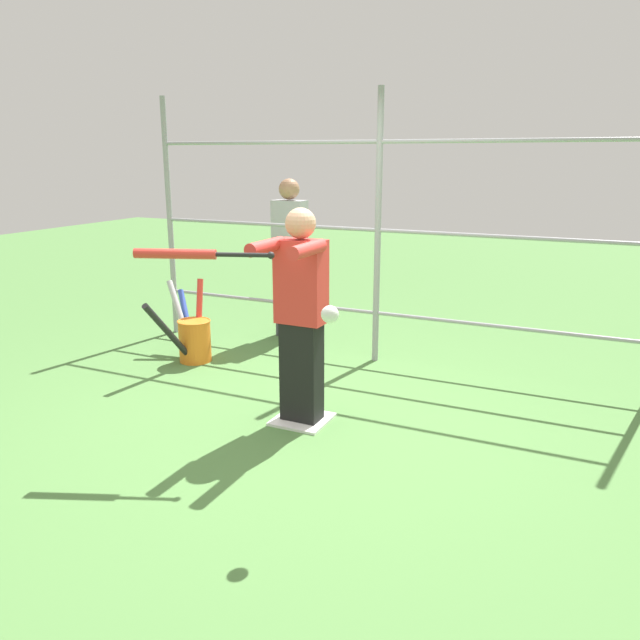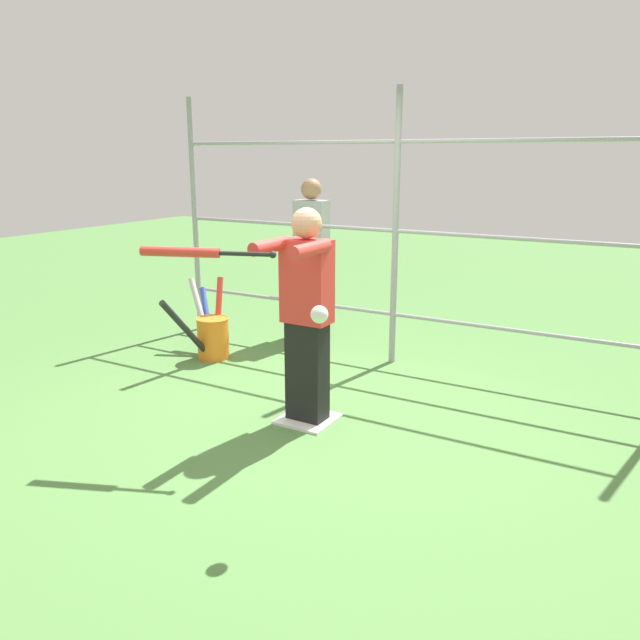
# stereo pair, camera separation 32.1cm
# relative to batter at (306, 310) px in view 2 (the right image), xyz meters

# --- Properties ---
(ground_plane) EXTENTS (24.00, 24.00, 0.00)m
(ground_plane) POSITION_rel_batter_xyz_m (0.00, -0.02, -0.87)
(ground_plane) COLOR #4C7A3D
(home_plate) EXTENTS (0.40, 0.40, 0.02)m
(home_plate) POSITION_rel_batter_xyz_m (0.00, -0.02, -0.86)
(home_plate) COLOR white
(home_plate) RESTS_ON ground
(fence_backstop) EXTENTS (4.88, 0.06, 2.55)m
(fence_backstop) POSITION_rel_batter_xyz_m (0.00, -1.62, 0.41)
(fence_backstop) COLOR #939399
(fence_backstop) RESTS_ON ground
(batter) EXTENTS (0.41, 0.54, 1.60)m
(batter) POSITION_rel_batter_xyz_m (0.00, 0.00, 0.00)
(batter) COLOR black
(batter) RESTS_ON ground
(baseball_bat_swinging) EXTENTS (0.87, 0.39, 0.07)m
(baseball_bat_swinging) POSITION_rel_batter_xyz_m (0.51, 0.62, 0.47)
(baseball_bat_swinging) COLOR black
(softball_in_flight) EXTENTS (0.10, 0.10, 0.10)m
(softball_in_flight) POSITION_rel_batter_xyz_m (-0.67, 0.97, 0.27)
(softball_in_flight) COLOR white
(bat_bucket) EXTENTS (0.66, 1.05, 0.77)m
(bat_bucket) POSITION_rel_batter_xyz_m (1.61, -0.85, -0.62)
(bat_bucket) COLOR orange
(bat_bucket) RESTS_ON ground
(bystander_behind_fence) EXTENTS (0.35, 0.22, 1.72)m
(bystander_behind_fence) POSITION_rel_batter_xyz_m (1.15, -2.04, 0.03)
(bystander_behind_fence) COLOR #3F3F47
(bystander_behind_fence) RESTS_ON ground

